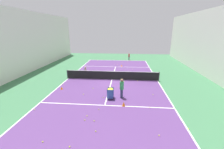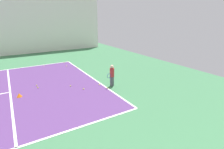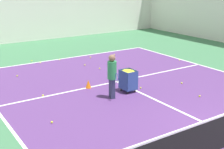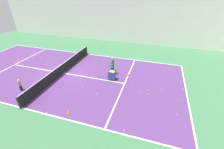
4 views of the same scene
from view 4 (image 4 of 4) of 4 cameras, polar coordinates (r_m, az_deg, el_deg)
ground_plane at (r=15.41m, az=-17.93°, el=0.50°), size 38.29×38.29×0.00m
court_playing_area at (r=15.41m, az=-17.93°, el=0.51°), size 10.29×22.29×0.00m
line_baseline_far at (r=13.25m, az=26.58°, el=-6.66°), size 10.29×0.10×0.00m
line_sideline_left at (r=19.35m, az=-9.62°, el=7.73°), size 0.10×22.29×0.00m
line_sideline_right at (r=12.39m, az=-31.11°, el=-10.82°), size 0.10×22.29×0.00m
line_service_near at (r=19.43m, az=-33.11°, el=3.13°), size 10.29×0.10×0.00m
line_service_far at (r=13.14m, az=4.83°, el=-3.41°), size 10.29×0.10×0.00m
line_centre_service at (r=15.41m, az=-17.94°, el=0.52°), size 0.10×12.26×0.00m
hall_enclosure_left at (r=23.72m, az=-3.61°, el=22.09°), size 0.15×34.59×7.88m
tennis_net at (r=15.17m, az=-18.24°, el=2.22°), size 10.59×0.10×1.01m
coach_at_net at (r=14.02m, az=0.16°, el=3.49°), size 0.39×0.69×1.67m
child_midcourt at (r=13.99m, az=-31.71°, el=-3.17°), size 0.28×0.28×1.06m
ball_cart at (r=13.33m, az=0.00°, el=0.39°), size 0.51×0.62×0.89m
training_cone_0 at (r=10.66m, az=-16.31°, el=-13.20°), size 0.24×0.24×0.27m
training_cone_1 at (r=14.25m, az=6.03°, el=0.21°), size 0.24×0.24×0.34m
training_cone_2 at (r=20.22m, az=-32.08°, el=4.71°), size 0.27×0.27×0.21m
tennis_ball_0 at (r=12.75m, az=7.42°, el=-4.59°), size 0.07×0.07×0.07m
tennis_ball_1 at (r=14.89m, az=27.44°, el=-2.59°), size 0.07×0.07×0.07m
tennis_ball_2 at (r=14.56m, az=25.03°, el=-2.69°), size 0.07×0.07×0.07m
tennis_ball_3 at (r=12.19m, az=24.03°, el=-9.24°), size 0.07×0.07×0.07m
tennis_ball_6 at (r=11.17m, az=-23.70°, el=-13.21°), size 0.07×0.07×0.07m
tennis_ball_8 at (r=16.55m, az=-30.09°, el=-0.07°), size 0.07×0.07×0.07m
tennis_ball_9 at (r=12.15m, az=11.06°, el=-6.91°), size 0.07×0.07×0.07m
tennis_ball_10 at (r=21.73m, az=-22.02°, el=8.55°), size 0.07×0.07×0.07m
tennis_ball_11 at (r=13.82m, az=-24.90°, el=-4.47°), size 0.07×0.07×0.07m
tennis_ball_12 at (r=12.61m, az=13.72°, el=-5.72°), size 0.07×0.07×0.07m
tennis_ball_13 at (r=17.41m, az=-12.07°, el=4.98°), size 0.07×0.07×0.07m
tennis_ball_14 at (r=23.24m, az=-36.09°, el=6.19°), size 0.07×0.07×0.07m
tennis_ball_16 at (r=24.54m, az=-36.96°, el=6.95°), size 0.07×0.07×0.07m
tennis_ball_17 at (r=11.01m, az=23.44°, el=-13.87°), size 0.07×0.07×0.07m
tennis_ball_19 at (r=15.89m, az=18.69°, el=1.44°), size 0.07×0.07×0.07m
tennis_ball_20 at (r=17.48m, az=16.46°, el=4.49°), size 0.07×0.07×0.07m
tennis_ball_22 at (r=20.04m, az=-25.53°, el=6.04°), size 0.07×0.07×0.07m
tennis_ball_23 at (r=11.90m, az=-5.93°, el=-7.34°), size 0.07×0.07×0.07m
tennis_ball_24 at (r=15.95m, az=7.88°, el=2.98°), size 0.07×0.07×0.07m
tennis_ball_25 at (r=16.08m, az=-13.37°, el=2.63°), size 0.07×0.07×0.07m
tennis_ball_26 at (r=13.10m, az=-30.93°, el=-8.23°), size 0.07×0.07×0.07m
tennis_ball_27 at (r=12.86m, az=-11.08°, el=-4.60°), size 0.07×0.07×0.07m
tennis_ball_28 at (r=17.59m, az=26.72°, el=2.55°), size 0.07×0.07×0.07m
tennis_ball_29 at (r=20.61m, az=-35.47°, el=3.87°), size 0.07×0.07×0.07m
tennis_ball_30 at (r=9.34m, az=4.64°, el=-20.54°), size 0.07×0.07×0.07m
tennis_ball_31 at (r=22.38m, az=-36.88°, el=5.17°), size 0.07×0.07×0.07m
tennis_ball_32 at (r=13.15m, az=-0.92°, el=-3.09°), size 0.07×0.07×0.07m
tennis_ball_33 at (r=20.40m, az=-36.26°, el=3.37°), size 0.07×0.07×0.07m
tennis_ball_34 at (r=18.54m, az=-20.51°, el=5.28°), size 0.07×0.07×0.07m
tennis_ball_35 at (r=13.63m, az=25.45°, el=-5.14°), size 0.07×0.07×0.07m
tennis_ball_36 at (r=12.88m, az=18.23°, el=-5.64°), size 0.07×0.07×0.07m
tennis_ball_37 at (r=12.12m, az=13.35°, el=-7.32°), size 0.07×0.07×0.07m
tennis_ball_38 at (r=16.98m, az=0.43°, el=5.02°), size 0.07×0.07×0.07m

